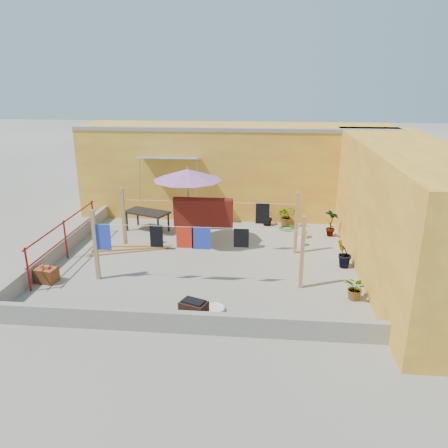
{
  "coord_description": "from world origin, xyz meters",
  "views": [
    {
      "loc": [
        1.59,
        -10.99,
        4.8
      ],
      "look_at": [
        0.5,
        0.3,
        0.98
      ],
      "focal_mm": 35.0,
      "sensor_mm": 36.0,
      "label": 1
    }
  ],
  "objects_px": {
    "brazier": "(194,311)",
    "water_jug_a": "(301,241)",
    "water_jug_b": "(304,233)",
    "patio_umbrella": "(187,175)",
    "outdoor_table": "(147,213)",
    "brick_stack": "(46,275)",
    "green_hose": "(287,228)",
    "plant_back_a": "(287,216)",
    "white_basin": "(214,309)"
  },
  "relations": [
    {
      "from": "white_basin",
      "to": "water_jug_a",
      "type": "relative_size",
      "value": 1.52
    },
    {
      "from": "outdoor_table",
      "to": "white_basin",
      "type": "height_order",
      "value": "outdoor_table"
    },
    {
      "from": "green_hose",
      "to": "plant_back_a",
      "type": "height_order",
      "value": "plant_back_a"
    },
    {
      "from": "water_jug_b",
      "to": "green_hose",
      "type": "height_order",
      "value": "water_jug_b"
    },
    {
      "from": "brazier",
      "to": "green_hose",
      "type": "bearing_deg",
      "value": 70.35
    },
    {
      "from": "brick_stack",
      "to": "water_jug_b",
      "type": "distance_m",
      "value": 7.56
    },
    {
      "from": "water_jug_b",
      "to": "plant_back_a",
      "type": "height_order",
      "value": "plant_back_a"
    },
    {
      "from": "brick_stack",
      "to": "brazier",
      "type": "bearing_deg",
      "value": -20.62
    },
    {
      "from": "outdoor_table",
      "to": "green_hose",
      "type": "height_order",
      "value": "outdoor_table"
    },
    {
      "from": "brazier",
      "to": "white_basin",
      "type": "height_order",
      "value": "brazier"
    },
    {
      "from": "patio_umbrella",
      "to": "plant_back_a",
      "type": "distance_m",
      "value": 4.05
    },
    {
      "from": "brick_stack",
      "to": "water_jug_a",
      "type": "bearing_deg",
      "value": 25.72
    },
    {
      "from": "water_jug_a",
      "to": "plant_back_a",
      "type": "bearing_deg",
      "value": 101.7
    },
    {
      "from": "water_jug_a",
      "to": "plant_back_a",
      "type": "xyz_separation_m",
      "value": [
        -0.37,
        1.8,
        0.21
      ]
    },
    {
      "from": "outdoor_table",
      "to": "green_hose",
      "type": "relative_size",
      "value": 3.05
    },
    {
      "from": "outdoor_table",
      "to": "water_jug_b",
      "type": "xyz_separation_m",
      "value": [
        5.05,
        -0.16,
        -0.45
      ]
    },
    {
      "from": "brazier",
      "to": "water_jug_a",
      "type": "xyz_separation_m",
      "value": [
        2.52,
        4.56,
        -0.1
      ]
    },
    {
      "from": "white_basin",
      "to": "patio_umbrella",
      "type": "bearing_deg",
      "value": 107.47
    },
    {
      "from": "green_hose",
      "to": "plant_back_a",
      "type": "relative_size",
      "value": 0.74
    },
    {
      "from": "water_jug_a",
      "to": "green_hose",
      "type": "distance_m",
      "value": 1.51
    },
    {
      "from": "patio_umbrella",
      "to": "white_basin",
      "type": "xyz_separation_m",
      "value": [
        1.2,
        -3.82,
        -2.1
      ]
    },
    {
      "from": "brick_stack",
      "to": "plant_back_a",
      "type": "xyz_separation_m",
      "value": [
        6.05,
        4.9,
        0.17
      ]
    },
    {
      "from": "outdoor_table",
      "to": "brazier",
      "type": "height_order",
      "value": "outdoor_table"
    },
    {
      "from": "white_basin",
      "to": "plant_back_a",
      "type": "distance_m",
      "value": 6.16
    },
    {
      "from": "brazier",
      "to": "green_hose",
      "type": "distance_m",
      "value": 6.4
    },
    {
      "from": "brick_stack",
      "to": "brazier",
      "type": "xyz_separation_m",
      "value": [
        3.91,
        -1.47,
        0.05
      ]
    },
    {
      "from": "water_jug_a",
      "to": "water_jug_b",
      "type": "bearing_deg",
      "value": 79.86
    },
    {
      "from": "patio_umbrella",
      "to": "water_jug_a",
      "type": "distance_m",
      "value": 3.92
    },
    {
      "from": "patio_umbrella",
      "to": "water_jug_b",
      "type": "relative_size",
      "value": 7.38
    },
    {
      "from": "green_hose",
      "to": "plant_back_a",
      "type": "distance_m",
      "value": 0.47
    },
    {
      "from": "white_basin",
      "to": "water_jug_a",
      "type": "bearing_deg",
      "value": 62.19
    },
    {
      "from": "patio_umbrella",
      "to": "brazier",
      "type": "relative_size",
      "value": 4.04
    },
    {
      "from": "brazier",
      "to": "white_basin",
      "type": "relative_size",
      "value": 1.31
    },
    {
      "from": "patio_umbrella",
      "to": "plant_back_a",
      "type": "xyz_separation_m",
      "value": [
        2.98,
        2.08,
        -1.79
      ]
    },
    {
      "from": "brazier",
      "to": "water_jug_b",
      "type": "relative_size",
      "value": 1.83
    },
    {
      "from": "white_basin",
      "to": "water_jug_b",
      "type": "height_order",
      "value": "water_jug_b"
    },
    {
      "from": "water_jug_a",
      "to": "water_jug_b",
      "type": "distance_m",
      "value": 0.69
    },
    {
      "from": "brick_stack",
      "to": "brazier",
      "type": "height_order",
      "value": "brazier"
    },
    {
      "from": "outdoor_table",
      "to": "plant_back_a",
      "type": "height_order",
      "value": "plant_back_a"
    },
    {
      "from": "plant_back_a",
      "to": "green_hose",
      "type": "bearing_deg",
      "value": -88.78
    },
    {
      "from": "white_basin",
      "to": "green_hose",
      "type": "height_order",
      "value": "white_basin"
    },
    {
      "from": "patio_umbrella",
      "to": "green_hose",
      "type": "relative_size",
      "value": 4.9
    },
    {
      "from": "outdoor_table",
      "to": "plant_back_a",
      "type": "distance_m",
      "value": 4.66
    },
    {
      "from": "patio_umbrella",
      "to": "water_jug_a",
      "type": "xyz_separation_m",
      "value": [
        3.36,
        0.27,
        -2.0
      ]
    },
    {
      "from": "outdoor_table",
      "to": "brick_stack",
      "type": "height_order",
      "value": "outdoor_table"
    },
    {
      "from": "patio_umbrella",
      "to": "brazier",
      "type": "bearing_deg",
      "value": -78.9
    },
    {
      "from": "outdoor_table",
      "to": "patio_umbrella",
      "type": "bearing_deg",
      "value": -35.52
    },
    {
      "from": "brick_stack",
      "to": "plant_back_a",
      "type": "bearing_deg",
      "value": 38.99
    },
    {
      "from": "brazier",
      "to": "plant_back_a",
      "type": "relative_size",
      "value": 0.89
    },
    {
      "from": "brazier",
      "to": "plant_back_a",
      "type": "distance_m",
      "value": 6.72
    }
  ]
}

